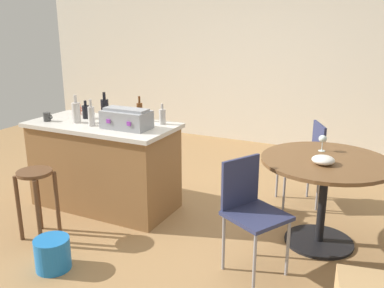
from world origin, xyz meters
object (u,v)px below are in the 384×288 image
at_px(toolbox, 127,119).
at_px(bottle_4, 76,112).
at_px(kitchen_island, 104,165).
at_px(cup_0, 47,117).
at_px(bottle_5, 86,112).
at_px(dining_table, 325,179).
at_px(wooden_stool, 36,191).
at_px(serving_bowl, 323,160).
at_px(folding_chair_near, 250,207).
at_px(cup_1, 105,116).
at_px(bottle_3, 140,111).
at_px(wine_glass, 323,139).
at_px(bottle_0, 162,116).
at_px(plastic_bucket, 53,254).
at_px(bottle_2, 91,116).
at_px(folding_chair_left, 306,157).
at_px(cup_2, 78,109).
at_px(bottle_1, 105,108).

xyz_separation_m(toolbox, bottle_4, (-0.58, -0.02, 0.02)).
bearing_deg(kitchen_island, cup_0, -162.74).
height_order(toolbox, cup_0, toolbox).
distance_m(toolbox, cup_0, 0.90).
bearing_deg(bottle_5, dining_table, 1.75).
bearing_deg(cup_0, toolbox, 6.88).
relative_size(wooden_stool, serving_bowl, 3.48).
height_order(wooden_stool, bottle_4, bottle_4).
xyz_separation_m(folding_chair_near, cup_1, (-1.75, 0.56, 0.42)).
distance_m(wooden_stool, bottle_3, 1.25).
bearing_deg(wine_glass, bottle_0, -173.62).
distance_m(toolbox, plastic_bucket, 1.37).
height_order(folding_chair_near, plastic_bucket, folding_chair_near).
relative_size(bottle_5, cup_0, 1.71).
xyz_separation_m(bottle_5, serving_bowl, (2.42, -0.06, -0.16)).
bearing_deg(bottle_5, wooden_stool, -79.71).
distance_m(folding_chair_near, bottle_4, 2.04).
relative_size(toolbox, bottle_0, 2.21).
bearing_deg(bottle_4, bottle_2, -10.55).
bearing_deg(cup_1, toolbox, -23.18).
relative_size(cup_0, serving_bowl, 0.61).
xyz_separation_m(cup_1, wine_glass, (2.10, 0.30, -0.07)).
bearing_deg(cup_1, serving_bowl, -1.48).
relative_size(wooden_stool, dining_table, 0.59).
distance_m(folding_chair_left, bottle_3, 1.76).
bearing_deg(bottle_3, dining_table, -2.35).
height_order(wooden_stool, wine_glass, wine_glass).
relative_size(folding_chair_near, serving_bowl, 4.86).
relative_size(folding_chair_near, plastic_bucket, 3.21).
relative_size(toolbox, bottle_5, 2.41).
bearing_deg(plastic_bucket, cup_2, 121.77).
distance_m(bottle_2, wine_glass, 2.15).
distance_m(dining_table, folding_chair_near, 0.78).
bearing_deg(plastic_bucket, bottle_2, 109.97).
xyz_separation_m(bottle_2, bottle_5, (-0.26, 0.23, -0.03)).
distance_m(bottle_4, cup_2, 0.40).
height_order(toolbox, bottle_4, bottle_4).
xyz_separation_m(cup_0, wine_glass, (2.62, 0.57, -0.06)).
height_order(dining_table, wine_glass, wine_glass).
distance_m(toolbox, serving_bowl, 1.80).
bearing_deg(toolbox, wooden_stool, -121.85).
relative_size(folding_chair_near, bottle_1, 3.23).
distance_m(bottle_3, wine_glass, 1.79).
height_order(cup_1, cup_2, cup_2).
bearing_deg(folding_chair_near, plastic_bucket, -153.80).
relative_size(dining_table, cup_2, 9.68).
height_order(wine_glass, plastic_bucket, wine_glass).
height_order(wooden_stool, bottle_0, bottle_0).
bearing_deg(cup_2, toolbox, -18.67).
xyz_separation_m(bottle_2, plastic_bucket, (0.37, -1.01, -0.86)).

